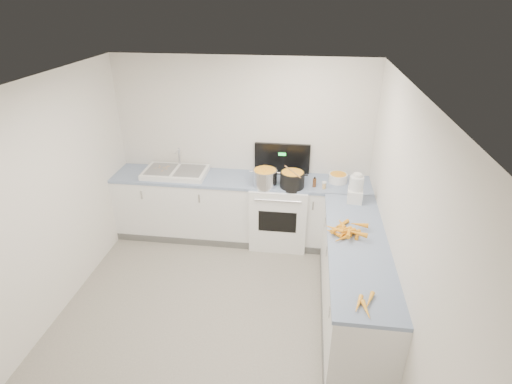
# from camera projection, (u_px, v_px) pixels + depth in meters

# --- Properties ---
(floor) EXTENTS (3.50, 4.00, 0.00)m
(floor) POSITION_uv_depth(u_px,v_px,m) (216.00, 322.00, 4.34)
(floor) COLOR gray
(floor) RESTS_ON ground
(ceiling) EXTENTS (3.50, 4.00, 0.00)m
(ceiling) POSITION_uv_depth(u_px,v_px,m) (201.00, 90.00, 3.21)
(ceiling) COLOR silver
(ceiling) RESTS_ON ground
(wall_back) EXTENTS (3.50, 0.00, 2.50)m
(wall_back) POSITION_uv_depth(u_px,v_px,m) (243.00, 149.00, 5.54)
(wall_back) COLOR silver
(wall_back) RESTS_ON ground
(wall_left) EXTENTS (0.00, 4.00, 2.50)m
(wall_left) POSITION_uv_depth(u_px,v_px,m) (38.00, 211.00, 3.98)
(wall_left) COLOR silver
(wall_left) RESTS_ON ground
(wall_right) EXTENTS (0.00, 4.00, 2.50)m
(wall_right) POSITION_uv_depth(u_px,v_px,m) (400.00, 237.00, 3.57)
(wall_right) COLOR silver
(wall_right) RESTS_ON ground
(counter_back) EXTENTS (3.50, 0.62, 0.94)m
(counter_back) POSITION_uv_depth(u_px,v_px,m) (240.00, 208.00, 5.63)
(counter_back) COLOR white
(counter_back) RESTS_ON ground
(counter_right) EXTENTS (0.62, 2.20, 0.94)m
(counter_right) POSITION_uv_depth(u_px,v_px,m) (354.00, 281.00, 4.22)
(counter_right) COLOR white
(counter_right) RESTS_ON ground
(stove) EXTENTS (0.76, 0.65, 1.36)m
(stove) POSITION_uv_depth(u_px,v_px,m) (279.00, 211.00, 5.55)
(stove) COLOR white
(stove) RESTS_ON ground
(sink) EXTENTS (0.86, 0.52, 0.31)m
(sink) POSITION_uv_depth(u_px,v_px,m) (176.00, 172.00, 5.51)
(sink) COLOR white
(sink) RESTS_ON counter_back
(steel_pot) EXTENTS (0.40, 0.40, 0.23)m
(steel_pot) POSITION_uv_depth(u_px,v_px,m) (265.00, 178.00, 5.18)
(steel_pot) COLOR silver
(steel_pot) RESTS_ON stove
(black_pot) EXTENTS (0.36, 0.36, 0.22)m
(black_pot) POSITION_uv_depth(u_px,v_px,m) (292.00, 180.00, 5.14)
(black_pot) COLOR black
(black_pot) RESTS_ON stove
(wooden_spoon) EXTENTS (0.23, 0.36, 0.02)m
(wooden_spoon) POSITION_uv_depth(u_px,v_px,m) (293.00, 172.00, 5.09)
(wooden_spoon) COLOR #AD7A47
(wooden_spoon) RESTS_ON black_pot
(mixing_bowl) EXTENTS (0.32, 0.32, 0.11)m
(mixing_bowl) POSITION_uv_depth(u_px,v_px,m) (338.00, 178.00, 5.29)
(mixing_bowl) COLOR white
(mixing_bowl) RESTS_ON counter_back
(extract_bottle) EXTENTS (0.05, 0.05, 0.12)m
(extract_bottle) POSITION_uv_depth(u_px,v_px,m) (314.00, 183.00, 5.15)
(extract_bottle) COLOR #593319
(extract_bottle) RESTS_ON counter_back
(spice_jar) EXTENTS (0.04, 0.04, 0.08)m
(spice_jar) POSITION_uv_depth(u_px,v_px,m) (324.00, 186.00, 5.12)
(spice_jar) COLOR #E5B266
(spice_jar) RESTS_ON counter_back
(food_processor) EXTENTS (0.20, 0.23, 0.36)m
(food_processor) POSITION_uv_depth(u_px,v_px,m) (356.00, 189.00, 4.76)
(food_processor) COLOR white
(food_processor) RESTS_ON counter_right
(carrot_pile) EXTENTS (0.45, 0.45, 0.10)m
(carrot_pile) POSITION_uv_depth(u_px,v_px,m) (347.00, 230.00, 4.17)
(carrot_pile) COLOR #FFA01F
(carrot_pile) RESTS_ON counter_right
(peeled_carrots) EXTENTS (0.20, 0.31, 0.04)m
(peeled_carrots) POSITION_uv_depth(u_px,v_px,m) (365.00, 304.00, 3.21)
(peeled_carrots) COLOR #FFA426
(peeled_carrots) RESTS_ON counter_right
(peelings) EXTENTS (0.22, 0.22, 0.01)m
(peelings) POSITION_uv_depth(u_px,v_px,m) (164.00, 168.00, 5.54)
(peelings) COLOR tan
(peelings) RESTS_ON sink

